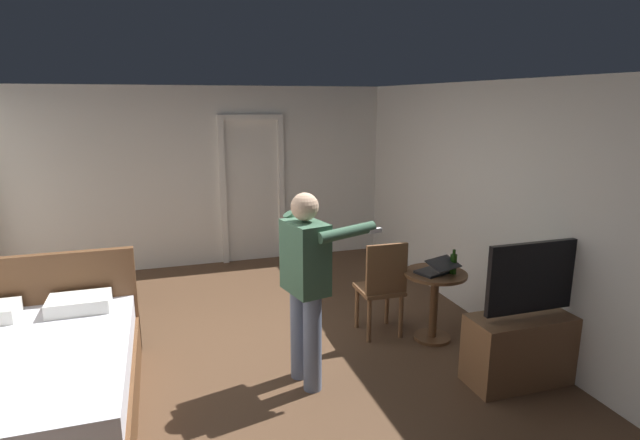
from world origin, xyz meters
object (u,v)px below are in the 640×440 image
Objects in this scene: bed at (19,384)px; bottle_on_table at (453,263)px; person_blue_shirt at (307,277)px; laptop at (437,269)px; wooden_chair at (382,285)px; side_table at (434,295)px; tv_flatscreen at (533,339)px; suitcase_dark at (99,287)px.

bed reaches higher than bottle_on_table.
person_blue_shirt is at bearing -168.82° from bottle_on_table.
wooden_chair is (-0.45, 0.26, -0.21)m from laptop.
bed reaches higher than laptop.
side_table is 0.29m from laptop.
laptop is (3.57, 0.21, 0.45)m from bed.
tv_flatscreen reaches higher than suitcase_dark.
person_blue_shirt is (-1.42, -0.39, 0.47)m from side_table.
suitcase_dark is at bearing 149.32° from side_table.
suitcase_dark is (0.34, 2.18, -0.08)m from bed.
person_blue_shirt is (-1.56, -0.31, 0.14)m from bottle_on_table.
bed is at bearing -176.55° from laptop.
laptop is 1.72× the size of bottle_on_table.
person_blue_shirt is at bearing -164.70° from side_table.
person_blue_shirt is at bearing -3.48° from bed.
tv_flatscreen is 2.24× the size of suitcase_dark.
bed is at bearing -84.64° from suitcase_dark.
side_table is 0.37m from bottle_on_table.
bottle_on_table reaches higher than laptop.
wooden_chair is at bearing -17.33° from suitcase_dark.
bed is at bearing 170.64° from tv_flatscreen.
bottle_on_table is 0.72m from wooden_chair.
bed is 1.68× the size of tv_flatscreen.
tv_flatscreen is 1.76× the size of side_table.
laptop is 0.56m from wooden_chair.
person_blue_shirt reaches higher than suitcase_dark.
person_blue_shirt is (-1.83, 0.53, 0.57)m from tv_flatscreen.
tv_flatscreen is 5.12× the size of bottle_on_table.
bottle_on_table is at bearing 108.31° from tv_flatscreen.
wooden_chair is at bearing 32.51° from person_blue_shirt.
bed is 2.26m from person_blue_shirt.
person_blue_shirt is (2.17, -0.13, 0.64)m from bed.
bed is 3.60m from side_table.
suitcase_dark is (-3.25, 1.93, -0.25)m from side_table.
bottle_on_table is 1.59m from person_blue_shirt.
bed is at bearing -177.30° from bottle_on_table.
bottle_on_table is 0.24× the size of wooden_chair.
wooden_chair reaches higher than side_table.
suitcase_dark is (-3.66, 2.84, -0.14)m from tv_flatscreen.
side_table reaches higher than suitcase_dark.
tv_flatscreen is at bearing -16.06° from person_blue_shirt.
person_blue_shirt is 3.04m from suitcase_dark.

